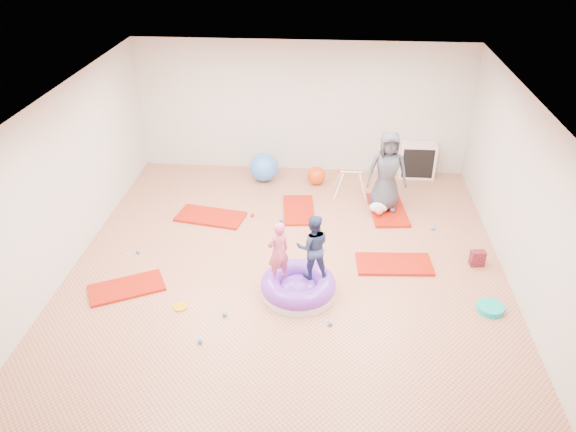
{
  "coord_description": "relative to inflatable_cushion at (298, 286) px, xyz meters",
  "views": [
    {
      "loc": [
        0.61,
        -7.32,
        5.31
      ],
      "look_at": [
        0.0,
        0.3,
        0.9
      ],
      "focal_mm": 35.0,
      "sensor_mm": 36.0,
      "label": 1
    }
  ],
  "objects": [
    {
      "name": "gym_mat_rear_right",
      "position": [
        1.54,
        2.71,
        -0.11
      ],
      "size": [
        0.78,
        1.36,
        0.05
      ],
      "primitive_type": "cube",
      "rotation": [
        0.0,
        0.0,
        1.68
      ],
      "color": "#A02106",
      "rests_on": "ground"
    },
    {
      "name": "gym_mat_front_left",
      "position": [
        -2.65,
        -0.09,
        -0.12
      ],
      "size": [
        1.25,
        1.01,
        0.05
      ],
      "primitive_type": "cube",
      "rotation": [
        0.0,
        0.0,
        0.48
      ],
      "color": "#A02106",
      "rests_on": "ground"
    },
    {
      "name": "gym_mat_center_back",
      "position": [
        -0.15,
        2.57,
        -0.12
      ],
      "size": [
        0.68,
        1.19,
        0.05
      ],
      "primitive_type": "cube",
      "rotation": [
        0.0,
        0.0,
        1.67
      ],
      "color": "#A02106",
      "rests_on": "ground"
    },
    {
      "name": "infant_play_gym",
      "position": [
        0.84,
        3.35,
        0.2
      ],
      "size": [
        0.67,
        0.64,
        0.51
      ],
      "rotation": [
        0.0,
        0.0,
        -0.03
      ],
      "color": "white",
      "rests_on": "ground"
    },
    {
      "name": "backpack",
      "position": [
        2.87,
        1.0,
        -0.01
      ],
      "size": [
        0.24,
        0.16,
        0.27
      ],
      "primitive_type": "cube",
      "rotation": [
        0.0,
        0.0,
        0.1
      ],
      "color": "#B32338",
      "rests_on": "ground"
    },
    {
      "name": "balance_disc",
      "position": [
        2.83,
        -0.17,
        -0.1
      ],
      "size": [
        0.39,
        0.39,
        0.09
      ],
      "primitive_type": "cylinder",
      "color": "#0FB0A6",
      "rests_on": "ground"
    },
    {
      "name": "gym_mat_right",
      "position": [
        1.52,
        0.88,
        -0.11
      ],
      "size": [
        1.26,
        0.69,
        0.05
      ],
      "primitive_type": "cube",
      "rotation": [
        0.0,
        0.0,
        0.06
      ],
      "color": "#A02106",
      "rests_on": "ground"
    },
    {
      "name": "exercise_ball_orange",
      "position": [
        0.14,
        3.76,
        0.05
      ],
      "size": [
        0.38,
        0.38,
        0.38
      ],
      "primitive_type": "sphere",
      "color": "#DC410E",
      "rests_on": "ground"
    },
    {
      "name": "cube_shelf",
      "position": [
        2.26,
        4.3,
        0.23
      ],
      "size": [
        0.75,
        0.37,
        0.75
      ],
      "color": "white",
      "rests_on": "ground"
    },
    {
      "name": "adult_caregiver",
      "position": [
        1.47,
        2.74,
        0.68
      ],
      "size": [
        0.78,
        0.54,
        1.54
      ],
      "primitive_type": "imported",
      "rotation": [
        0.0,
        0.0,
        0.06
      ],
      "color": "#3B3E48",
      "rests_on": "gym_mat_rear_right"
    },
    {
      "name": "child_navy",
      "position": [
        0.2,
        0.1,
        0.71
      ],
      "size": [
        0.55,
        0.46,
        1.04
      ],
      "primitive_type": "imported",
      "rotation": [
        0.0,
        0.0,
        3.28
      ],
      "color": "navy",
      "rests_on": "inflatable_cushion"
    },
    {
      "name": "room",
      "position": [
        -0.22,
        0.5,
        1.26
      ],
      "size": [
        7.01,
        8.01,
        2.81
      ],
      "color": "tan",
      "rests_on": "ground"
    },
    {
      "name": "exercise_ball_blue",
      "position": [
        -0.97,
        3.85,
        0.16
      ],
      "size": [
        0.61,
        0.61,
        0.61
      ],
      "primitive_type": "sphere",
      "color": "#3D79DD",
      "rests_on": "ground"
    },
    {
      "name": "child_pink",
      "position": [
        -0.3,
        -0.02,
        0.68
      ],
      "size": [
        0.43,
        0.4,
        0.98
      ],
      "primitive_type": "imported",
      "rotation": [
        0.0,
        0.0,
        3.77
      ],
      "color": "#C7526D",
      "rests_on": "inflatable_cushion"
    },
    {
      "name": "infant",
      "position": [
        1.36,
        2.52,
        0.02
      ],
      "size": [
        0.35,
        0.36,
        0.21
      ],
      "color": "white",
      "rests_on": "gym_mat_rear_right"
    },
    {
      "name": "gym_mat_mid_left",
      "position": [
        -1.8,
        2.17,
        -0.11
      ],
      "size": [
        1.34,
        0.84,
        0.05
      ],
      "primitive_type": "cube",
      "rotation": [
        0.0,
        0.0,
        -0.18
      ],
      "color": "#A02106",
      "rests_on": "ground"
    },
    {
      "name": "ball_pit_balls",
      "position": [
        -0.37,
        0.98,
        -0.11
      ],
      "size": [
        5.17,
        3.54,
        0.07
      ],
      "color": "#3D79DD",
      "rests_on": "ground"
    },
    {
      "name": "inflatable_cushion",
      "position": [
        0.0,
        0.0,
        0.0
      ],
      "size": [
        1.15,
        1.15,
        0.36
      ],
      "rotation": [
        0.0,
        0.0,
        0.05
      ],
      "color": "white",
      "rests_on": "ground"
    },
    {
      "name": "yellow_toy",
      "position": [
        -1.71,
        -0.48,
        -0.13
      ],
      "size": [
        0.21,
        0.21,
        0.03
      ],
      "primitive_type": "cylinder",
      "color": "#E0A800",
      "rests_on": "ground"
    }
  ]
}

